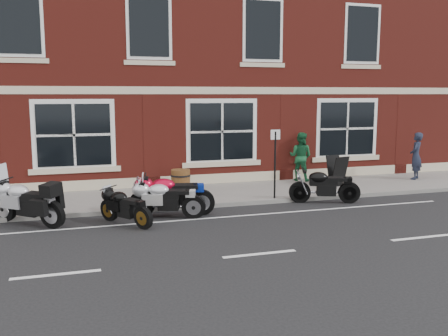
% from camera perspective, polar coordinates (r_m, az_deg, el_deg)
% --- Properties ---
extents(ground, '(80.00, 80.00, 0.00)m').
position_cam_1_polar(ground, '(13.22, -0.68, -5.91)').
color(ground, black).
rests_on(ground, ground).
extents(sidewalk, '(30.00, 3.00, 0.12)m').
position_cam_1_polar(sidewalk, '(16.03, -3.77, -3.15)').
color(sidewalk, slate).
rests_on(sidewalk, ground).
extents(kerb, '(30.00, 0.16, 0.12)m').
position_cam_1_polar(kerb, '(14.53, -2.29, -4.35)').
color(kerb, slate).
rests_on(kerb, ground).
extents(pub_building, '(24.00, 12.00, 12.00)m').
position_cam_1_polar(pub_building, '(23.22, -8.44, 15.10)').
color(pub_building, maroon).
rests_on(pub_building, ground).
extents(moto_touring_silver, '(1.83, 1.63, 1.52)m').
position_cam_1_polar(moto_touring_silver, '(13.57, -21.68, -3.47)').
color(moto_touring_silver, black).
rests_on(moto_touring_silver, ground).
extents(moto_sport_red, '(2.30, 0.61, 1.04)m').
position_cam_1_polar(moto_sport_red, '(13.60, -6.17, -2.96)').
color(moto_sport_red, black).
rests_on(moto_sport_red, ground).
extents(moto_sport_black, '(1.15, 1.62, 0.84)m').
position_cam_1_polar(moto_sport_black, '(12.87, -11.21, -4.25)').
color(moto_sport_black, black).
rests_on(moto_sport_black, ground).
extents(moto_sport_silver, '(2.00, 0.83, 0.94)m').
position_cam_1_polar(moto_sport_silver, '(13.35, -6.75, -3.46)').
color(moto_sport_silver, black).
rests_on(moto_sport_silver, ground).
extents(moto_naked_black, '(2.06, 0.86, 0.96)m').
position_cam_1_polar(moto_naked_black, '(15.40, 11.24, -1.90)').
color(moto_naked_black, black).
rests_on(moto_naked_black, ground).
extents(pedestrian_left, '(0.76, 0.73, 1.75)m').
position_cam_1_polar(pedestrian_left, '(19.88, 21.09, 1.29)').
color(pedestrian_left, '#1B2030').
rests_on(pedestrian_left, sidewalk).
extents(pedestrian_right, '(1.09, 1.09, 1.78)m').
position_cam_1_polar(pedestrian_right, '(18.49, 8.74, 1.30)').
color(pedestrian_right, '#164F2C').
rests_on(pedestrian_right, sidewalk).
extents(a_board_sign, '(0.73, 0.59, 1.06)m').
position_cam_1_polar(a_board_sign, '(17.66, 12.80, -0.32)').
color(a_board_sign, black).
rests_on(a_board_sign, sidewalk).
extents(barrel_planter, '(0.65, 0.65, 0.72)m').
position_cam_1_polar(barrel_planter, '(16.34, -4.98, -1.44)').
color(barrel_planter, '#543716').
rests_on(barrel_planter, sidewalk).
extents(parking_sign, '(0.30, 0.06, 2.10)m').
position_cam_1_polar(parking_sign, '(15.17, 5.85, 1.04)').
color(parking_sign, black).
rests_on(parking_sign, sidewalk).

